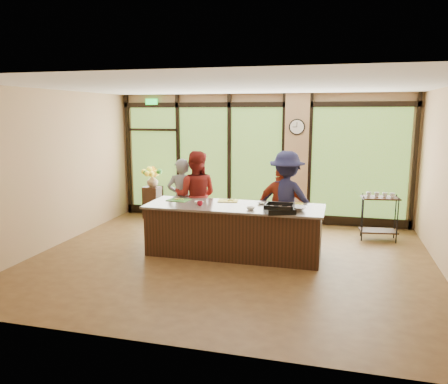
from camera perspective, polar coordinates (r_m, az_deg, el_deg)
The scene contains 24 objects.
floor at distance 7.84m, azimuth 0.79°, elevation -8.79°, with size 7.00×7.00×0.00m, color #51361C.
ceiling at distance 7.42m, azimuth 0.85°, elevation 13.66°, with size 7.00×7.00×0.00m, color silver.
back_wall at distance 10.40m, azimuth 4.77°, elevation 4.40°, with size 7.00×7.00×0.00m, color tan.
left_wall at distance 8.98m, azimuth -21.45°, elevation 2.78°, with size 6.00×6.00×0.00m, color tan.
window_wall at distance 10.34m, azimuth 5.61°, elevation 3.77°, with size 6.90×0.12×3.00m.
island_base at distance 7.99m, azimuth 1.31°, elevation -5.13°, with size 3.10×1.00×0.88m, color black.
countertop at distance 7.88m, azimuth 1.33°, elevation -1.90°, with size 3.20×1.10×0.04m, color #6F645C.
wall_clock at distance 10.11m, azimuth 9.51°, elevation 8.39°, with size 0.36×0.04×0.36m.
cook_left at distance 8.94m, azimuth -5.49°, elevation -0.92°, with size 0.61×0.40×1.66m, color gray.
cook_midleft at distance 8.83m, azimuth -3.70°, elevation -0.50°, with size 0.89×0.69×1.82m, color maroon.
cook_midright at distance 8.48m, azimuth 7.49°, elevation -1.82°, with size 0.93×0.39×1.60m, color maroon.
cook_right at distance 8.48m, azimuth 8.13°, elevation -0.94°, with size 1.20×0.69×1.85m, color #1C1C3D.
roasting_pan at distance 7.34m, azimuth 7.26°, elevation -2.41°, with size 0.47×0.37×0.08m, color black.
mixing_bowl at distance 7.58m, azimuth 9.51°, elevation -2.11°, with size 0.29×0.29×0.07m, color silver.
cutting_board_left at distance 8.37m, azimuth -5.93°, elevation -1.04°, with size 0.40×0.30×0.01m, color green.
cutting_board_center at distance 8.26m, azimuth 0.52°, elevation -1.15°, with size 0.37×0.28×0.01m, color yellow.
cutting_board_right at distance 8.02m, azimuth 8.80°, elevation -1.61°, with size 0.43×0.32×0.01m, color yellow.
prep_bowl_near at distance 8.01m, azimuth -3.31°, elevation -1.39°, with size 0.16×0.16×0.05m, color white.
prep_bowl_mid at distance 7.54m, azimuth 3.49°, elevation -2.15°, with size 0.14×0.14×0.04m, color white.
prep_bowl_far at distance 8.00m, azimuth 4.84°, elevation -1.49°, with size 0.12×0.12×0.03m, color white.
red_ramekin at distance 7.85m, azimuth -3.16°, elevation -1.50°, with size 0.10×0.10×0.08m, color #A51025.
flower_stand at distance 10.91m, azimuth -9.26°, elevation -1.32°, with size 0.39×0.39×0.78m, color black.
flower_vase at distance 10.82m, azimuth -9.34°, elevation 1.47°, with size 0.28×0.28×0.29m, color olive.
bar_cart at distance 9.41m, azimuth 19.64°, elevation -2.41°, with size 0.77×0.51×0.99m.
Camera 1 is at (1.76, -7.20, 2.57)m, focal length 35.00 mm.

